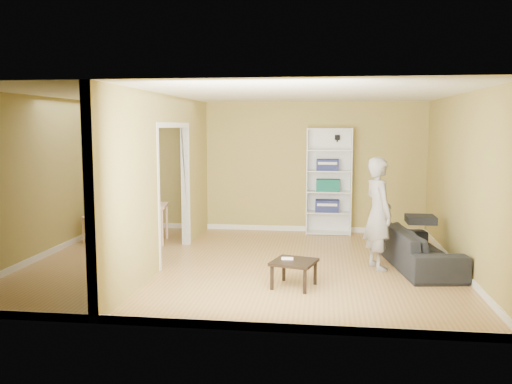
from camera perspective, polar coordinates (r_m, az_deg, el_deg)
room_shell at (r=8.26m, az=-1.55°, el=1.23°), size 6.50×6.50×6.50m
partition at (r=8.53m, az=-9.54°, el=1.32°), size 0.22×5.50×2.60m
wall_speaker at (r=10.82m, az=8.56°, el=5.70°), size 0.10×0.10×0.10m
sofa at (r=8.52m, az=16.89°, el=-5.15°), size 2.10×1.13×0.76m
person at (r=8.21m, az=12.77°, el=-1.21°), size 0.86×0.77×1.96m
bookshelf at (r=10.79m, az=7.68°, el=1.15°), size 0.88×0.38×2.09m
paper_box_navy_a at (r=10.80m, az=7.49°, el=-1.45°), size 0.46×0.30×0.23m
paper_box_teal at (r=10.75m, az=7.58°, el=0.71°), size 0.46×0.30×0.23m
paper_box_navy_b at (r=10.71m, az=7.53°, el=2.85°), size 0.43×0.28×0.22m
coffee_table at (r=7.23m, az=4.02°, el=-7.62°), size 0.54×0.54×0.36m
game_controller at (r=7.26m, az=3.32°, el=-7.00°), size 0.15×0.04×0.03m
dining_table at (r=10.11m, az=-12.55°, el=-1.74°), size 1.12×0.75×0.70m
chair_left at (r=10.37m, az=-16.64°, el=-2.39°), size 0.49×0.49×0.98m
chair_near at (r=9.64m, az=-13.75°, el=-3.09°), size 0.49×0.49×0.95m
chair_far at (r=10.67m, az=-10.85°, el=-2.24°), size 0.50×0.50×0.88m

